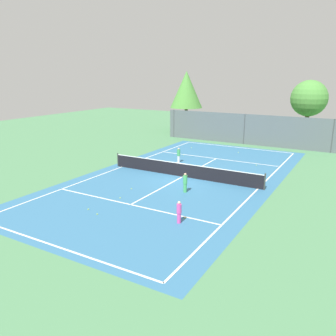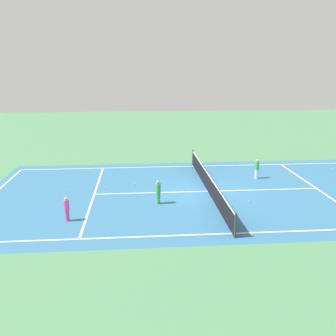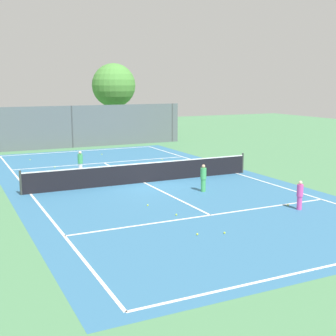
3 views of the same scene
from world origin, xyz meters
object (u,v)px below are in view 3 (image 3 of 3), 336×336
object	(u,v)px
tennis_ball_6	(197,234)
tennis_ball_9	(102,154)
player_0	(80,162)
tennis_ball_8	(148,205)
tennis_ball_4	(55,167)
player_2	(203,178)
tennis_ball_1	(30,160)
tennis_ball_5	(176,215)
tennis_ball_7	(162,159)
tennis_ball_0	(162,173)
tennis_ball_10	(175,176)
player_1	(300,195)
tennis_ball_2	(288,205)
tennis_ball_3	(224,233)

from	to	relation	value
tennis_ball_6	tennis_ball_9	bearing A→B (deg)	82.08
player_0	tennis_ball_8	distance (m)	7.73
tennis_ball_4	tennis_ball_9	size ratio (longest dim) A/B	1.00
player_2	tennis_ball_1	distance (m)	13.63
tennis_ball_1	tennis_ball_6	bearing A→B (deg)	-82.30
tennis_ball_1	tennis_ball_5	xyz separation A→B (m)	(2.79, -15.32, 0.00)
tennis_ball_1	tennis_ball_8	world-z (taller)	same
tennis_ball_7	tennis_ball_9	world-z (taller)	same
tennis_ball_0	tennis_ball_6	bearing A→B (deg)	-108.80
tennis_ball_9	tennis_ball_10	distance (m)	9.08
tennis_ball_0	tennis_ball_10	size ratio (longest dim) A/B	1.00
player_1	player_2	size ratio (longest dim) A/B	0.92
player_2	tennis_ball_4	bearing A→B (deg)	117.88
player_2	tennis_ball_7	distance (m)	9.02
tennis_ball_2	tennis_ball_10	xyz separation A→B (m)	(-1.53, 7.18, 0.00)
tennis_ball_0	tennis_ball_9	world-z (taller)	same
tennis_ball_6	player_2	bearing A→B (deg)	58.09
tennis_ball_1	tennis_ball_9	world-z (taller)	same
tennis_ball_3	tennis_ball_10	size ratio (longest dim) A/B	1.00
player_2	tennis_ball_10	xyz separation A→B (m)	(0.34, 3.56, -0.61)
tennis_ball_9	player_2	bearing A→B (deg)	-86.41
tennis_ball_6	tennis_ball_9	distance (m)	17.99
player_0	tennis_ball_6	bearing A→B (deg)	-86.70
player_0	player_1	distance (m)	12.22
tennis_ball_6	tennis_ball_8	distance (m)	4.03
tennis_ball_8	tennis_ball_7	bearing A→B (deg)	61.96
player_0	tennis_ball_4	world-z (taller)	player_0
tennis_ball_2	tennis_ball_9	bearing A→B (deg)	99.30
tennis_ball_6	tennis_ball_3	bearing A→B (deg)	-17.12
player_2	tennis_ball_9	world-z (taller)	player_2
player_2	tennis_ball_10	distance (m)	3.63
player_1	tennis_ball_4	bearing A→B (deg)	116.49
tennis_ball_0	tennis_ball_9	xyz separation A→B (m)	(-0.93, 7.80, 0.00)
tennis_ball_1	tennis_ball_7	xyz separation A→B (m)	(7.68, -3.62, 0.00)
player_0	tennis_ball_4	distance (m)	2.78
player_0	player_2	xyz separation A→B (m)	(3.94, -6.47, -0.00)
tennis_ball_5	tennis_ball_6	bearing A→B (deg)	-99.93
tennis_ball_6	tennis_ball_10	bearing A→B (deg)	67.75
player_1	tennis_ball_0	bearing A→B (deg)	100.73
tennis_ball_2	tennis_ball_4	size ratio (longest dim) A/B	1.00
tennis_ball_10	tennis_ball_3	bearing A→B (deg)	-106.72
tennis_ball_3	player_2	bearing A→B (deg)	66.57
player_2	tennis_ball_0	distance (m)	4.81
player_2	tennis_ball_2	bearing A→B (deg)	-62.77
tennis_ball_3	tennis_ball_8	world-z (taller)	same
tennis_ball_6	tennis_ball_8	size ratio (longest dim) A/B	1.00
tennis_ball_1	tennis_ball_7	world-z (taller)	same
tennis_ball_2	tennis_ball_10	bearing A→B (deg)	102.01
tennis_ball_8	tennis_ball_10	world-z (taller)	same
tennis_ball_4	tennis_ball_9	xyz separation A→B (m)	(4.00, 3.52, 0.00)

